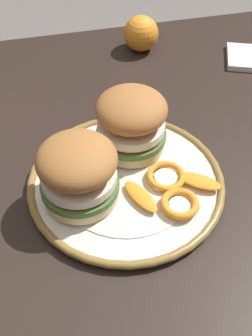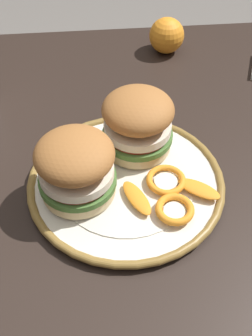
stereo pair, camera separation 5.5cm
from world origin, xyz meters
name	(u,v)px [view 1 (the left image)]	position (x,y,z in m)	size (l,w,h in m)	color
ground_plane	(120,332)	(0.00, 0.00, 0.00)	(8.00, 8.00, 0.00)	slate
dining_table	(117,205)	(0.00, 0.00, 0.60)	(1.17, 0.89, 0.70)	black
dinner_plate	(126,182)	(-0.01, 0.04, 0.71)	(0.30, 0.30, 0.02)	silver
sandwich_half_left	(78,172)	(0.06, 0.06, 0.77)	(0.16, 0.16, 0.10)	beige
sandwich_half_right	(131,121)	(-0.03, -0.03, 0.77)	(0.16, 0.16, 0.10)	beige
orange_peel_curled	(180,204)	(-0.07, 0.11, 0.72)	(0.06, 0.06, 0.01)	orange
orange_peel_strip_long	(141,196)	(-0.02, 0.08, 0.72)	(0.05, 0.07, 0.01)	orange
orange_peel_strip_short	(199,181)	(-0.11, 0.07, 0.72)	(0.07, 0.06, 0.01)	orange
orange_peel_small_curl	(166,176)	(-0.07, 0.05, 0.72)	(0.06, 0.06, 0.01)	orange
whole_orange	(141,34)	(-0.13, -0.34, 0.74)	(0.08, 0.08, 0.08)	orange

